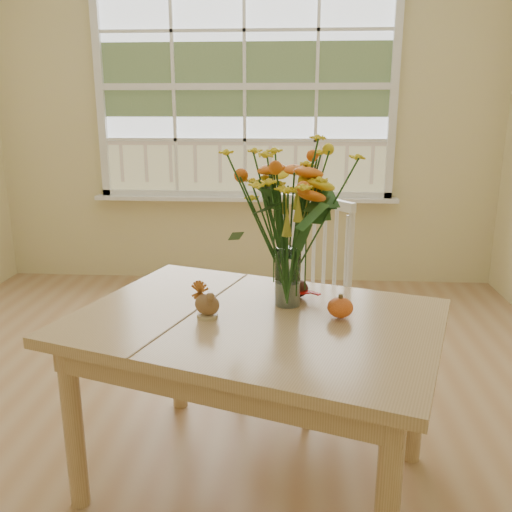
{
  "coord_description": "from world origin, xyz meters",
  "views": [
    {
      "loc": [
        0.38,
        -2.1,
        1.41
      ],
      "look_at": [
        0.26,
        -0.28,
        0.9
      ],
      "focal_mm": 38.0,
      "sensor_mm": 36.0,
      "label": 1
    }
  ],
  "objects": [
    {
      "name": "floor",
      "position": [
        0.0,
        0.0,
        -0.01
      ],
      "size": [
        4.0,
        4.5,
        0.01
      ],
      "primitive_type": "cube",
      "color": "#A67A50",
      "rests_on": "ground"
    },
    {
      "name": "wall_back",
      "position": [
        0.0,
        2.25,
        1.35
      ],
      "size": [
        4.0,
        0.02,
        2.7
      ],
      "primitive_type": "cube",
      "color": "beige",
      "rests_on": "floor"
    },
    {
      "name": "window",
      "position": [
        0.0,
        2.21,
        1.53
      ],
      "size": [
        2.42,
        0.12,
        1.74
      ],
      "color": "silver",
      "rests_on": "wall_back"
    },
    {
      "name": "dining_table",
      "position": [
        0.26,
        -0.3,
        0.59
      ],
      "size": [
        1.49,
        1.26,
        0.68
      ],
      "rotation": [
        0.0,
        0.0,
        -0.32
      ],
      "color": "tan",
      "rests_on": "floor"
    },
    {
      "name": "windsor_chair",
      "position": [
        0.43,
        0.39,
        0.54
      ],
      "size": [
        0.61,
        0.6,
        0.96
      ],
      "rotation": [
        0.0,
        0.0,
        -0.61
      ],
      "color": "white",
      "rests_on": "floor"
    },
    {
      "name": "flower_vase",
      "position": [
        0.37,
        -0.17,
        1.01
      ],
      "size": [
        0.46,
        0.46,
        0.54
      ],
      "color": "white",
      "rests_on": "dining_table"
    },
    {
      "name": "pumpkin",
      "position": [
        0.56,
        -0.29,
        0.72
      ],
      "size": [
        0.09,
        0.09,
        0.07
      ],
      "primitive_type": "ellipsoid",
      "color": "#C94B17",
      "rests_on": "dining_table"
    },
    {
      "name": "turkey_figurine",
      "position": [
        0.08,
        -0.32,
        0.73
      ],
      "size": [
        0.11,
        0.1,
        0.12
      ],
      "rotation": [
        0.0,
        0.0,
        -0.42
      ],
      "color": "#CCB78C",
      "rests_on": "dining_table"
    },
    {
      "name": "dark_gourd",
      "position": [
        0.41,
        -0.08,
        0.71
      ],
      "size": [
        0.13,
        0.1,
        0.07
      ],
      "color": "#38160F",
      "rests_on": "dining_table"
    }
  ]
}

